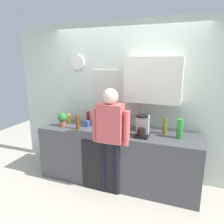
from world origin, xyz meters
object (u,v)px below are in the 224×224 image
object	(u,v)px
bottle_olive_oil	(165,126)
cup_blue_mug	(87,124)
coffee_maker	(142,127)
mixing_bowl	(114,131)
potted_plant	(63,119)
bottle_amber_beer	(78,122)
bottle_green_wine	(114,118)
bottle_clear_soda	(180,129)
dish_soap	(69,119)
bottle_red_vinegar	(88,118)
person_at_sink	(111,133)
bottle_dark_sauce	(124,126)

from	to	relation	value
bottle_olive_oil	cup_blue_mug	size ratio (longest dim) A/B	2.50
coffee_maker	mixing_bowl	xyz separation A→B (m)	(-0.43, -0.02, -0.11)
bottle_olive_oil	potted_plant	size ratio (longest dim) A/B	1.09
bottle_amber_beer	bottle_olive_oil	xyz separation A→B (m)	(1.35, 0.25, 0.01)
cup_blue_mug	bottle_green_wine	bearing A→B (deg)	24.43
bottle_green_wine	potted_plant	distance (m)	0.87
bottle_clear_soda	bottle_olive_oil	xyz separation A→B (m)	(-0.22, 0.10, -0.02)
dish_soap	bottle_red_vinegar	bearing A→B (deg)	10.17
cup_blue_mug	person_at_sink	size ratio (longest dim) A/B	0.06
bottle_amber_beer	cup_blue_mug	xyz separation A→B (m)	(0.09, 0.17, -0.06)
bottle_dark_sauce	bottle_olive_oil	size ratio (longest dim) A/B	0.72
bottle_dark_sauce	cup_blue_mug	size ratio (longest dim) A/B	1.80
mixing_bowl	person_at_sink	distance (m)	0.19
bottle_amber_beer	bottle_green_wine	distance (m)	0.61
bottle_amber_beer	cup_blue_mug	bearing A→B (deg)	62.55
bottle_clear_soda	bottle_green_wine	xyz separation A→B (m)	(-1.07, 0.21, 0.01)
bottle_dark_sauce	mixing_bowl	xyz separation A→B (m)	(-0.11, -0.15, -0.05)
coffee_maker	dish_soap	world-z (taller)	coffee_maker
mixing_bowl	bottle_red_vinegar	bearing A→B (deg)	153.04
bottle_red_vinegar	dish_soap	bearing A→B (deg)	-169.83
bottle_amber_beer	person_at_sink	world-z (taller)	person_at_sink
coffee_maker	cup_blue_mug	xyz separation A→B (m)	(-0.96, 0.14, -0.10)
bottle_amber_beer	mixing_bowl	bearing A→B (deg)	1.77
bottle_amber_beer	mixing_bowl	size ratio (longest dim) A/B	1.05
bottle_olive_oil	mixing_bowl	distance (m)	0.77
coffee_maker	person_at_sink	world-z (taller)	person_at_sink
bottle_amber_beer	dish_soap	world-z (taller)	bottle_amber_beer
coffee_maker	bottle_olive_oil	distance (m)	0.37
bottle_dark_sauce	bottle_green_wine	bearing A→B (deg)	140.39
bottle_olive_oil	coffee_maker	bearing A→B (deg)	-144.53
bottle_amber_beer	bottle_clear_soda	xyz separation A→B (m)	(1.57, 0.15, 0.03)
mixing_bowl	potted_plant	bearing A→B (deg)	178.41
bottle_dark_sauce	bottle_green_wine	world-z (taller)	bottle_green_wine
bottle_clear_soda	bottle_dark_sauce	size ratio (longest dim) A/B	1.56
bottle_amber_beer	person_at_sink	xyz separation A→B (m)	(0.64, -0.17, -0.05)
bottle_olive_oil	cup_blue_mug	bearing A→B (deg)	-176.47
bottle_red_vinegar	potted_plant	xyz separation A→B (m)	(-0.34, -0.27, 0.02)
bottle_dark_sauce	person_at_sink	size ratio (longest dim) A/B	0.11
bottle_green_wine	mixing_bowl	distance (m)	0.37
bottle_amber_beer	bottle_red_vinegar	world-z (taller)	bottle_amber_beer
potted_plant	person_at_sink	world-z (taller)	person_at_sink
bottle_olive_oil	mixing_bowl	bearing A→B (deg)	-162.62
bottle_amber_beer	potted_plant	size ratio (longest dim) A/B	1.00
bottle_green_wine	potted_plant	xyz separation A→B (m)	(-0.81, -0.31, -0.02)
bottle_amber_beer	mixing_bowl	distance (m)	0.62
bottle_amber_beer	bottle_olive_oil	size ratio (longest dim) A/B	0.92
dish_soap	bottle_dark_sauce	bearing A→B (deg)	-5.07
coffee_maker	cup_blue_mug	bearing A→B (deg)	171.98
potted_plant	bottle_olive_oil	bearing A→B (deg)	6.97
coffee_maker	dish_soap	size ratio (longest dim) A/B	1.83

